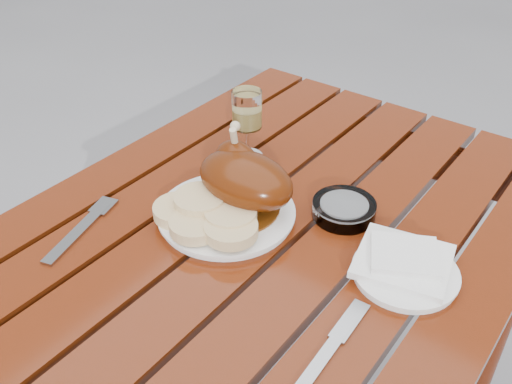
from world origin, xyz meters
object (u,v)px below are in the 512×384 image
at_px(ashtray, 344,209).
at_px(side_plate, 405,273).
at_px(dinner_plate, 226,214).
at_px(table, 255,376).

bearing_deg(ashtray, side_plate, -26.96).
bearing_deg(side_plate, dinner_plate, -170.84).
bearing_deg(side_plate, table, -165.50).
xyz_separation_m(side_plate, ashtray, (-0.15, 0.08, 0.01)).
distance_m(table, dinner_plate, 0.39).
bearing_deg(dinner_plate, ashtray, 38.62).
bearing_deg(table, dinner_plate, 170.49).
relative_size(table, side_plate, 7.25).
relative_size(dinner_plate, ashtray, 2.16).
bearing_deg(dinner_plate, table, -9.51).
relative_size(table, ashtray, 10.66).
relative_size(dinner_plate, side_plate, 1.47).
height_order(side_plate, ashtray, ashtray).
distance_m(dinner_plate, side_plate, 0.32).
distance_m(table, side_plate, 0.46).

